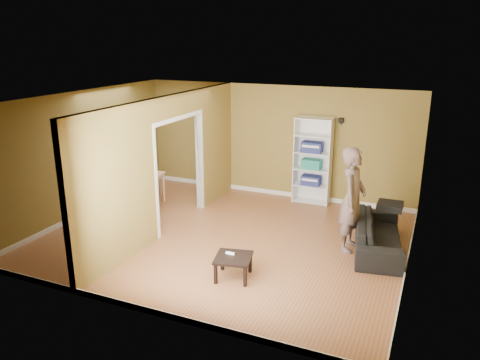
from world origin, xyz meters
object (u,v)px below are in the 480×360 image
chair_far (152,176)px  coffee_table (233,260)px  chair_left (109,178)px  chair_near (120,194)px  bookshelf (313,160)px  sofa (379,230)px  dining_table (136,177)px  person (353,191)px

chair_far → coffee_table: bearing=137.4°
chair_left → chair_near: 1.10m
bookshelf → chair_far: bearing=-162.8°
sofa → dining_table: (-5.35, 0.30, 0.25)m
chair_near → person: bearing=5.3°
chair_far → sofa: bearing=167.9°
dining_table → chair_near: chair_near is taller
coffee_table → chair_near: bearing=154.5°
sofa → chair_near: chair_near is taller
sofa → chair_far: 5.41m
coffee_table → chair_left: size_ratio=0.55×
chair_left → chair_near: bearing=48.5°
person → dining_table: person is taller
bookshelf → chair_left: 4.73m
bookshelf → chair_far: size_ratio=2.05×
chair_far → bookshelf: bearing=-165.3°
bookshelf → person: bearing=-59.7°
chair_near → chair_left: bearing=143.2°
person → chair_near: size_ratio=2.48×
person → chair_left: bearing=88.5°
chair_left → chair_far: bearing=122.7°
coffee_table → dining_table: 4.10m
sofa → dining_table: size_ratio=1.77×
chair_near → coffee_table: bearing=-22.4°
bookshelf → dining_table: size_ratio=1.73×
bookshelf → coffee_table: (-0.19, -3.97, -0.66)m
sofa → chair_left: size_ratio=2.00×
person → chair_far: bearing=81.2°
bookshelf → chair_near: bearing=-146.3°
chair_near → chair_far: chair_far is taller
dining_table → chair_far: size_ratio=1.18×
sofa → chair_left: (-6.15, 0.35, 0.12)m
person → chair_left: 5.73m
bookshelf → chair_far: 3.79m
chair_near → chair_far: bearing=94.7°
bookshelf → chair_left: size_ratio=1.96×
person → chair_far: 5.02m
sofa → chair_far: (-5.33, 0.91, 0.10)m
coffee_table → chair_near: size_ratio=0.63×
person → chair_near: (-4.83, -0.19, -0.65)m
bookshelf → chair_left: bookshelf is taller
bookshelf → chair_near: size_ratio=2.21×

